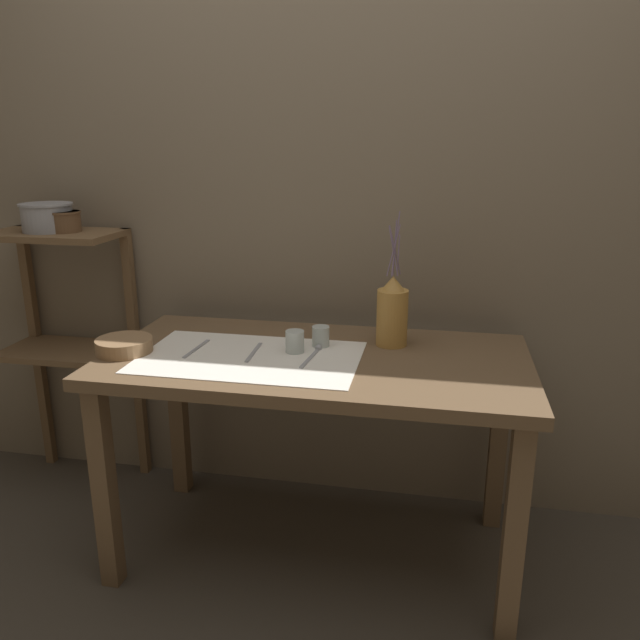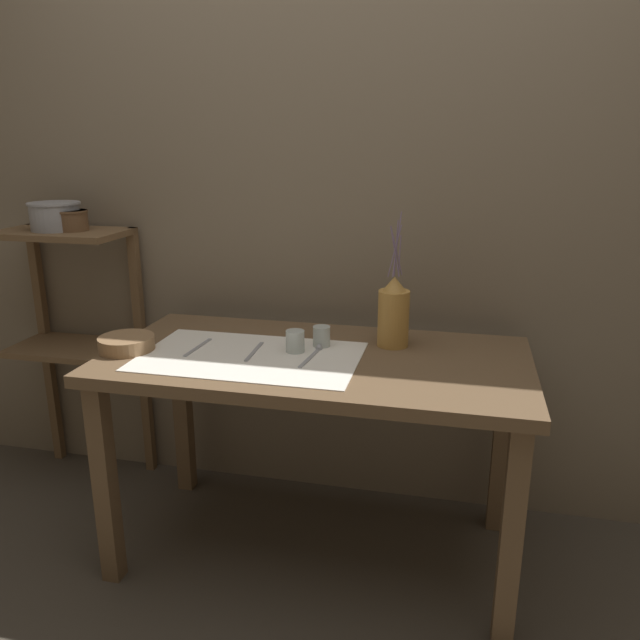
{
  "view_description": "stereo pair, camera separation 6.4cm",
  "coord_description": "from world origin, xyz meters",
  "views": [
    {
      "loc": [
        0.38,
        -1.88,
        1.43
      ],
      "look_at": [
        0.01,
        0.0,
        0.86
      ],
      "focal_mm": 35.0,
      "sensor_mm": 36.0,
      "label": 1
    },
    {
      "loc": [
        0.44,
        -1.86,
        1.43
      ],
      "look_at": [
        0.01,
        0.0,
        0.86
      ],
      "focal_mm": 35.0,
      "sensor_mm": 36.0,
      "label": 2
    }
  ],
  "objects": [
    {
      "name": "ground_plane",
      "position": [
        0.0,
        0.0,
        0.0
      ],
      "size": [
        12.0,
        12.0,
        0.0
      ],
      "primitive_type": "plane",
      "color": "#473F35"
    },
    {
      "name": "stone_wall_back",
      "position": [
        0.0,
        0.46,
        1.2
      ],
      "size": [
        7.0,
        0.06,
        2.4
      ],
      "color": "#7A6B56",
      "rests_on": "ground_plane"
    },
    {
      "name": "wooden_table",
      "position": [
        0.0,
        0.0,
        0.65
      ],
      "size": [
        1.38,
        0.7,
        0.74
      ],
      "color": "brown",
      "rests_on": "ground_plane"
    },
    {
      "name": "wooden_shelf_unit",
      "position": [
        -1.08,
        0.3,
        0.75
      ],
      "size": [
        0.5,
        0.29,
        1.08
      ],
      "color": "brown",
      "rests_on": "ground_plane"
    },
    {
      "name": "linen_cloth",
      "position": [
        -0.2,
        -0.06,
        0.74
      ],
      "size": [
        0.71,
        0.44,
        0.0
      ],
      "color": "white",
      "rests_on": "wooden_table"
    },
    {
      "name": "pitcher_with_flowers",
      "position": [
        0.23,
        0.15,
        0.85
      ],
      "size": [
        0.11,
        0.11,
        0.45
      ],
      "color": "#B7843D",
      "rests_on": "wooden_table"
    },
    {
      "name": "wooden_bowl",
      "position": [
        -0.62,
        -0.1,
        0.77
      ],
      "size": [
        0.18,
        0.18,
        0.05
      ],
      "color": "#8E6B47",
      "rests_on": "wooden_table"
    },
    {
      "name": "glass_tumbler_near",
      "position": [
        -0.07,
        0.01,
        0.78
      ],
      "size": [
        0.06,
        0.06,
        0.07
      ],
      "color": "#B7C1BC",
      "rests_on": "wooden_table"
    },
    {
      "name": "glass_tumbler_far",
      "position": [
        0.0,
        0.09,
        0.78
      ],
      "size": [
        0.06,
        0.06,
        0.07
      ],
      "color": "#B7C1BC",
      "rests_on": "wooden_table"
    },
    {
      "name": "fork_outer",
      "position": [
        -0.4,
        -0.03,
        0.75
      ],
      "size": [
        0.02,
        0.19,
        0.0
      ],
      "color": "#939399",
      "rests_on": "wooden_table"
    },
    {
      "name": "fork_inner",
      "position": [
        -0.2,
        -0.02,
        0.75
      ],
      "size": [
        0.02,
        0.19,
        0.0
      ],
      "color": "#939399",
      "rests_on": "wooden_table"
    },
    {
      "name": "spoon_inner",
      "position": [
        -0.0,
        0.01,
        0.75
      ],
      "size": [
        0.04,
        0.2,
        0.02
      ],
      "color": "#939399",
      "rests_on": "wooden_table"
    },
    {
      "name": "metal_pot_large",
      "position": [
        -1.1,
        0.27,
        1.13
      ],
      "size": [
        0.2,
        0.2,
        0.11
      ],
      "color": "#939399",
      "rests_on": "wooden_shelf_unit"
    },
    {
      "name": "metal_pot_small",
      "position": [
        -1.03,
        0.27,
        1.12
      ],
      "size": [
        0.13,
        0.13,
        0.08
      ],
      "color": "brown",
      "rests_on": "wooden_shelf_unit"
    }
  ]
}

